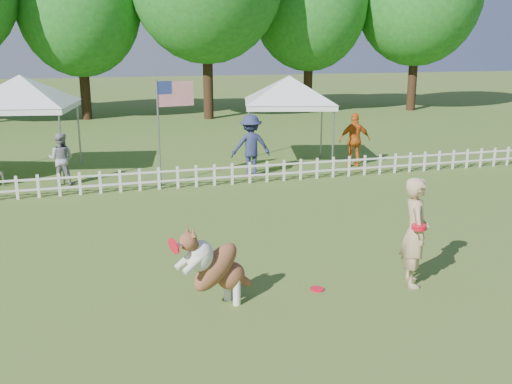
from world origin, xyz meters
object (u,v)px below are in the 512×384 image
canopy_tent_right (288,122)px  spectator_b (251,146)px  frisbee_on_turf (317,289)px  canopy_tent_left (25,127)px  flag_pole (159,133)px  spectator_c (355,140)px  handler (415,232)px  spectator_a (61,159)px  dog (217,267)px

canopy_tent_right → spectator_b: size_ratio=1.53×
frisbee_on_turf → canopy_tent_right: (2.72, 9.12, 1.36)m
canopy_tent_left → flag_pole: flag_pole is taller
frisbee_on_turf → spectator_c: (4.65, 8.35, 0.83)m
canopy_tent_left → flag_pole: 4.22m
handler → flag_pole: 8.39m
canopy_tent_left → spectator_c: bearing=1.1°
handler → spectator_b: (-0.39, 8.16, 0.01)m
flag_pole → canopy_tent_right: bearing=8.5°
spectator_a → spectator_c: spectator_c is taller
handler → canopy_tent_right: canopy_tent_right is taller
frisbee_on_turf → spectator_b: 8.08m
frisbee_on_turf → spectator_c: 9.59m
dog → canopy_tent_left: bearing=86.1°
handler → frisbee_on_turf: size_ratio=7.90×
spectator_c → dog: bearing=62.5°
canopy_tent_left → spectator_b: size_ratio=1.59×
spectator_b → spectator_c: (3.49, 0.40, -0.06)m
frisbee_on_turf → flag_pole: 7.86m
canopy_tent_right → spectator_c: bearing=-7.1°
spectator_b → spectator_c: size_ratio=1.07×
canopy_tent_right → flag_pole: 4.50m
canopy_tent_right → spectator_b: bearing=-128.5°
dog → spectator_a: bearing=83.1°
spectator_a → spectator_b: size_ratio=0.80×
flag_pole → spectator_c: size_ratio=1.70×
frisbee_on_turf → spectator_a: size_ratio=0.16×
canopy_tent_left → canopy_tent_right: canopy_tent_left is taller
canopy_tent_left → spectator_c: size_ratio=1.69×
spectator_a → spectator_b: spectator_b is taller
canopy_tent_right → spectator_a: bearing=-159.3°
flag_pole → spectator_c: bearing=-4.4°
canopy_tent_left → canopy_tent_right: (7.79, -0.73, -0.05)m
frisbee_on_turf → canopy_tent_left: size_ratio=0.08×
canopy_tent_right → spectator_b: (-1.56, -1.17, -0.48)m
frisbee_on_turf → canopy_tent_left: canopy_tent_left is taller
spectator_a → spectator_b: bearing=-169.1°
spectator_a → canopy_tent_right: bearing=-158.2°
spectator_b → canopy_tent_right: bearing=-141.7°
frisbee_on_turf → canopy_tent_right: bearing=73.4°
frisbee_on_turf → canopy_tent_right: 9.61m
dog → flag_pole: 7.78m
flag_pole → spectator_b: flag_pole is taller
dog → frisbee_on_turf: bearing=-17.3°
dog → spectator_c: spectator_c is taller
handler → frisbee_on_turf: 1.79m
handler → spectator_b: spectator_b is taller
canopy_tent_left → spectator_a: canopy_tent_left is taller
dog → flag_pole: flag_pole is taller
spectator_b → frisbee_on_turf: bearing=83.3°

